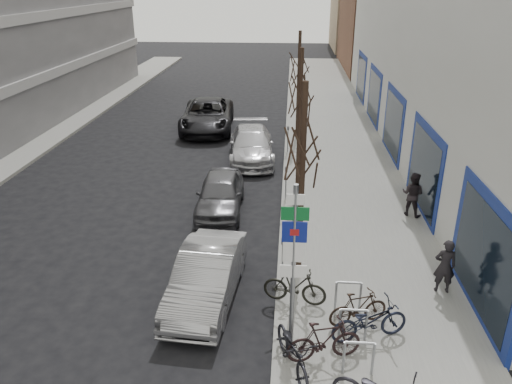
# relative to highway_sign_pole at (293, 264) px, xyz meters

# --- Properties ---
(ground) EXTENTS (120.00, 120.00, 0.00)m
(ground) POSITION_rel_highway_sign_pole_xyz_m (-2.40, 0.01, -2.46)
(ground) COLOR black
(ground) RESTS_ON ground
(sidewalk_east) EXTENTS (5.00, 70.00, 0.15)m
(sidewalk_east) POSITION_rel_highway_sign_pole_xyz_m (2.10, 10.01, -2.38)
(sidewalk_east) COLOR slate
(sidewalk_east) RESTS_ON ground
(brick_building_far) EXTENTS (12.00, 14.00, 8.00)m
(brick_building_far) POSITION_rel_highway_sign_pole_xyz_m (10.60, 40.01, 1.54)
(brick_building_far) COLOR brown
(brick_building_far) RESTS_ON ground
(tan_building_far) EXTENTS (13.00, 12.00, 9.00)m
(tan_building_far) POSITION_rel_highway_sign_pole_xyz_m (11.10, 55.01, 2.04)
(tan_building_far) COLOR #937A5B
(tan_building_far) RESTS_ON ground
(highway_sign_pole) EXTENTS (0.55, 0.10, 4.20)m
(highway_sign_pole) POSITION_rel_highway_sign_pole_xyz_m (0.00, 0.00, 0.00)
(highway_sign_pole) COLOR gray
(highway_sign_pole) RESTS_ON ground
(bike_rack) EXTENTS (0.66, 2.26, 0.83)m
(bike_rack) POSITION_rel_highway_sign_pole_xyz_m (1.40, 0.61, -1.80)
(bike_rack) COLOR gray
(bike_rack) RESTS_ON sidewalk_east
(tree_near) EXTENTS (1.80, 1.80, 5.50)m
(tree_near) POSITION_rel_highway_sign_pole_xyz_m (0.20, 3.51, 1.65)
(tree_near) COLOR black
(tree_near) RESTS_ON ground
(tree_mid) EXTENTS (1.80, 1.80, 5.50)m
(tree_mid) POSITION_rel_highway_sign_pole_xyz_m (0.20, 10.01, 1.65)
(tree_mid) COLOR black
(tree_mid) RESTS_ON ground
(tree_far) EXTENTS (1.80, 1.80, 5.50)m
(tree_far) POSITION_rel_highway_sign_pole_xyz_m (0.20, 16.51, 1.65)
(tree_far) COLOR black
(tree_far) RESTS_ON ground
(meter_front) EXTENTS (0.10, 0.08, 1.27)m
(meter_front) POSITION_rel_highway_sign_pole_xyz_m (-0.25, 3.01, -1.54)
(meter_front) COLOR gray
(meter_front) RESTS_ON sidewalk_east
(meter_mid) EXTENTS (0.10, 0.08, 1.27)m
(meter_mid) POSITION_rel_highway_sign_pole_xyz_m (-0.25, 8.51, -1.54)
(meter_mid) COLOR gray
(meter_mid) RESTS_ON sidewalk_east
(meter_back) EXTENTS (0.10, 0.08, 1.27)m
(meter_back) POSITION_rel_highway_sign_pole_xyz_m (-0.25, 14.01, -1.54)
(meter_back) COLOR gray
(meter_back) RESTS_ON sidewalk_east
(bike_near_left) EXTENTS (1.17, 1.96, 1.15)m
(bike_near_left) POSITION_rel_highway_sign_pole_xyz_m (0.05, -0.46, -1.73)
(bike_near_left) COLOR black
(bike_near_left) RESTS_ON sidewalk_east
(bike_near_right) EXTENTS (1.75, 0.92, 1.02)m
(bike_near_right) POSITION_rel_highway_sign_pole_xyz_m (0.71, -0.10, -1.80)
(bike_near_right) COLOR black
(bike_near_right) RESTS_ON sidewalk_east
(bike_mid_curb) EXTENTS (1.94, 1.12, 1.13)m
(bike_mid_curb) POSITION_rel_highway_sign_pole_xyz_m (1.78, 0.67, -1.74)
(bike_mid_curb) COLOR black
(bike_mid_curb) RESTS_ON sidewalk_east
(bike_mid_inner) EXTENTS (1.70, 0.80, 1.00)m
(bike_mid_inner) POSITION_rel_highway_sign_pole_xyz_m (0.08, 1.93, -1.81)
(bike_mid_inner) COLOR black
(bike_mid_inner) RESTS_ON sidewalk_east
(bike_far_inner) EXTENTS (1.56, 0.92, 0.91)m
(bike_far_inner) POSITION_rel_highway_sign_pole_xyz_m (1.59, 1.19, -1.85)
(bike_far_inner) COLOR black
(bike_far_inner) RESTS_ON sidewalk_east
(parked_car_front) EXTENTS (1.76, 4.27, 1.38)m
(parked_car_front) POSITION_rel_highway_sign_pole_xyz_m (-2.20, 2.15, -1.77)
(parked_car_front) COLOR #959599
(parked_car_front) RESTS_ON ground
(parked_car_mid) EXTENTS (1.73, 4.00, 1.34)m
(parked_car_mid) POSITION_rel_highway_sign_pole_xyz_m (-2.60, 7.60, -1.79)
(parked_car_mid) COLOR #4B4B50
(parked_car_mid) RESTS_ON ground
(parked_car_back) EXTENTS (2.48, 5.10, 1.43)m
(parked_car_back) POSITION_rel_highway_sign_pole_xyz_m (-1.92, 13.28, -1.74)
(parked_car_back) COLOR #B0B0B5
(parked_car_back) RESTS_ON ground
(lane_car) EXTENTS (3.17, 6.11, 1.64)m
(lane_car) POSITION_rel_highway_sign_pole_xyz_m (-4.77, 18.12, -1.64)
(lane_car) COLOR black
(lane_car) RESTS_ON ground
(pedestrian_near) EXTENTS (0.57, 0.39, 1.52)m
(pedestrian_near) POSITION_rel_highway_sign_pole_xyz_m (3.97, 2.73, -1.55)
(pedestrian_near) COLOR black
(pedestrian_near) RESTS_ON sidewalk_east
(pedestrian_far) EXTENTS (0.71, 0.64, 1.59)m
(pedestrian_far) POSITION_rel_highway_sign_pole_xyz_m (4.14, 7.41, -1.51)
(pedestrian_far) COLOR black
(pedestrian_far) RESTS_ON sidewalk_east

